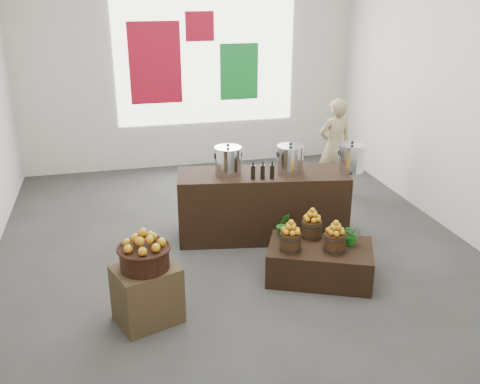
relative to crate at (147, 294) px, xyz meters
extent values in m
plane|color=#373735|center=(1.23, 1.38, -0.30)|extent=(7.00, 7.00, 0.00)
cube|color=beige|center=(1.23, 4.88, 1.70)|extent=(6.00, 0.04, 4.00)
cube|color=white|center=(1.53, 4.86, 1.70)|extent=(3.20, 0.02, 2.40)
cube|color=maroon|center=(0.63, 4.85, 1.60)|extent=(0.90, 0.04, 1.40)
cube|color=#137B29|center=(2.13, 4.85, 1.40)|extent=(0.70, 0.04, 1.00)
cube|color=maroon|center=(1.43, 4.85, 2.20)|extent=(0.50, 0.04, 0.50)
cube|color=#4B3723|center=(0.00, 0.00, 0.00)|extent=(0.73, 0.66, 0.60)
cylinder|color=black|center=(0.00, 0.00, 0.41)|extent=(0.48, 0.48, 0.22)
cube|color=black|center=(1.98, 0.37, -0.10)|extent=(1.36, 1.13, 0.40)
cylinder|color=#36240E|center=(1.62, 0.36, 0.21)|extent=(0.23, 0.23, 0.22)
cylinder|color=#36240E|center=(2.09, 0.23, 0.21)|extent=(0.23, 0.23, 0.22)
cylinder|color=#36240E|center=(1.96, 0.62, 0.21)|extent=(0.23, 0.23, 0.22)
imported|color=#155712|center=(2.33, 0.33, 0.23)|extent=(0.29, 0.27, 0.26)
imported|color=#155712|center=(1.65, 0.74, 0.25)|extent=(0.17, 0.14, 0.29)
cube|color=black|center=(1.65, 1.59, 0.15)|extent=(2.28, 1.05, 0.90)
cylinder|color=silver|center=(1.21, 1.67, 0.77)|extent=(0.34, 0.34, 0.34)
cylinder|color=silver|center=(1.99, 1.54, 0.77)|extent=(0.34, 0.34, 0.34)
cylinder|color=silver|center=(2.78, 1.40, 0.77)|extent=(0.34, 0.34, 0.34)
imported|color=#93805A|center=(3.23, 2.93, 0.47)|extent=(0.59, 0.42, 1.54)
camera|label=1|loc=(-0.20, -4.67, 2.87)|focal=40.00mm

